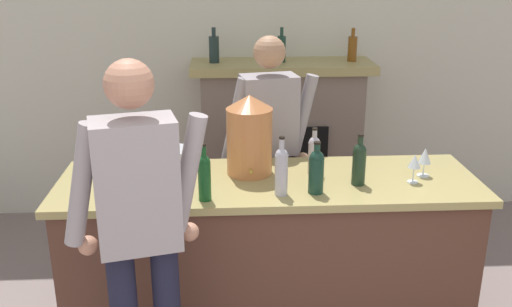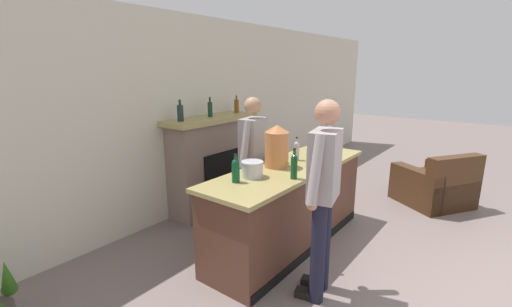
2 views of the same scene
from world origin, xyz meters
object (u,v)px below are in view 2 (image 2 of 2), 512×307
(ice_bucket_steel, at_px, (252,169))
(wine_bottle_rose_blush, at_px, (317,153))
(wine_bottle_merlot_tall, at_px, (310,156))
(wine_bottle_riesling_slim, at_px, (236,169))
(fireplace_stone, at_px, (211,163))
(wine_bottle_chardonnay_pale, at_px, (297,150))
(copper_dispenser, at_px, (277,146))
(armchair_black, at_px, (436,187))
(wine_bottle_cabernet_heavy, at_px, (319,148))
(wine_bottle_port_short, at_px, (294,165))
(wine_glass_front_left, at_px, (326,142))
(person_bartender, at_px, (253,159))
(person_customer, at_px, (323,192))
(wine_glass_front_right, at_px, (330,144))

(ice_bucket_steel, bearing_deg, wine_bottle_rose_blush, -20.41)
(wine_bottle_merlot_tall, distance_m, wine_bottle_riesling_slim, 0.91)
(fireplace_stone, distance_m, wine_bottle_chardonnay_pale, 1.44)
(wine_bottle_merlot_tall, bearing_deg, ice_bucket_steel, 152.80)
(copper_dispenser, xyz_separation_m, wine_bottle_chardonnay_pale, (0.38, -0.03, -0.11))
(armchair_black, height_order, ice_bucket_steel, ice_bucket_steel)
(wine_bottle_cabernet_heavy, bearing_deg, wine_bottle_chardonnay_pale, 142.20)
(wine_bottle_port_short, xyz_separation_m, wine_bottle_riesling_slim, (-0.44, 0.39, -0.01))
(wine_bottle_cabernet_heavy, distance_m, wine_glass_front_left, 0.42)
(fireplace_stone, height_order, wine_bottle_rose_blush, fireplace_stone)
(armchair_black, height_order, wine_bottle_riesling_slim, wine_bottle_riesling_slim)
(wine_bottle_riesling_slim, bearing_deg, wine_glass_front_left, -3.95)
(person_bartender, bearing_deg, armchair_black, -36.17)
(wine_bottle_rose_blush, bearing_deg, person_customer, -149.11)
(wine_bottle_riesling_slim, bearing_deg, copper_dispenser, -0.83)
(armchair_black, height_order, wine_bottle_port_short, wine_bottle_port_short)
(wine_bottle_merlot_tall, bearing_deg, wine_bottle_port_short, -173.30)
(wine_bottle_cabernet_heavy, bearing_deg, wine_glass_front_left, 13.90)
(copper_dispenser, bearing_deg, wine_bottle_port_short, -123.65)
(wine_bottle_chardonnay_pale, distance_m, wine_bottle_riesling_slim, 1.07)
(wine_bottle_merlot_tall, height_order, wine_glass_front_right, wine_bottle_merlot_tall)
(fireplace_stone, xyz_separation_m, wine_bottle_merlot_tall, (-0.16, -1.69, 0.41))
(wine_bottle_riesling_slim, bearing_deg, wine_bottle_rose_blush, -17.48)
(wine_glass_front_left, bearing_deg, wine_bottle_rose_blush, -162.68)
(wine_bottle_chardonnay_pale, bearing_deg, wine_bottle_riesling_slim, 177.71)
(person_customer, xyz_separation_m, ice_bucket_steel, (0.07, 0.83, 0.04))
(wine_glass_front_right, bearing_deg, person_customer, -156.27)
(fireplace_stone, relative_size, wine_glass_front_right, 9.78)
(wine_bottle_merlot_tall, bearing_deg, armchair_black, -21.68)
(wine_glass_front_right, relative_size, wine_glass_front_left, 0.97)
(copper_dispenser, bearing_deg, armchair_black, -26.85)
(fireplace_stone, xyz_separation_m, ice_bucket_steel, (-0.78, -1.37, 0.34))
(ice_bucket_steel, height_order, wine_glass_front_left, wine_glass_front_left)
(person_bartender, bearing_deg, wine_bottle_chardonnay_pale, -64.66)
(wine_bottle_merlot_tall, distance_m, wine_bottle_port_short, 0.41)
(copper_dispenser, xyz_separation_m, ice_bucket_steel, (-0.46, -0.02, -0.16))
(copper_dispenser, bearing_deg, wine_bottle_rose_blush, -42.33)
(armchair_black, distance_m, wine_glass_front_right, 2.05)
(fireplace_stone, bearing_deg, person_bartender, -100.75)
(wine_bottle_chardonnay_pale, height_order, wine_glass_front_right, wine_bottle_chardonnay_pale)
(wine_bottle_merlot_tall, relative_size, wine_bottle_rose_blush, 1.13)
(wine_bottle_port_short, height_order, wine_glass_front_left, wine_bottle_port_short)
(wine_glass_front_left, bearing_deg, copper_dispenser, 173.95)
(wine_bottle_riesling_slim, relative_size, wine_glass_front_left, 1.63)
(person_customer, xyz_separation_m, wine_bottle_riesling_slim, (-0.16, 0.85, 0.09))
(wine_bottle_cabernet_heavy, bearing_deg, wine_bottle_port_short, -168.71)
(wine_bottle_chardonnay_pale, relative_size, wine_bottle_port_short, 0.90)
(armchair_black, xyz_separation_m, wine_bottle_merlot_tall, (-2.33, 0.93, 0.83))
(person_bartender, bearing_deg, wine_bottle_cabernet_heavy, -55.32)
(wine_bottle_rose_blush, height_order, wine_glass_front_right, wine_bottle_rose_blush)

